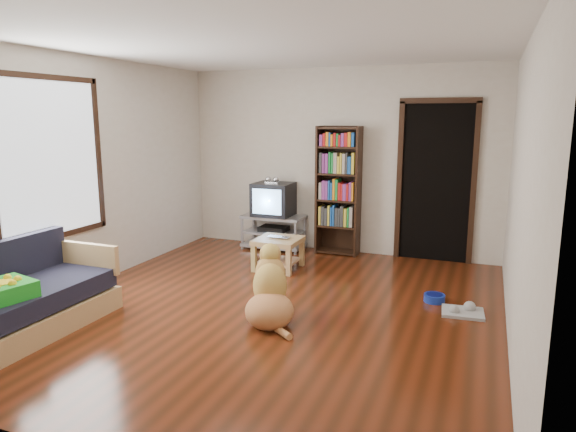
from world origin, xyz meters
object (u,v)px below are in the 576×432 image
(dog_bowl, at_px, (434,298))
(tv_stand, at_px, (274,231))
(bookshelf, at_px, (338,184))
(dog, at_px, (270,293))
(grey_rag, at_px, (463,312))
(crt_tv, at_px, (274,199))
(sofa, at_px, (16,306))
(coffee_table, at_px, (278,247))
(laptop, at_px, (277,238))
(green_cushion, at_px, (3,291))

(dog_bowl, height_order, tv_stand, tv_stand)
(bookshelf, relative_size, dog, 2.19)
(grey_rag, distance_m, crt_tv, 3.32)
(crt_tv, height_order, sofa, crt_tv)
(dog_bowl, bearing_deg, coffee_table, 165.77)
(dog_bowl, height_order, coffee_table, coffee_table)
(laptop, distance_m, crt_tv, 1.13)
(tv_stand, relative_size, bookshelf, 0.50)
(tv_stand, xyz_separation_m, crt_tv, (0.00, 0.02, 0.47))
(tv_stand, xyz_separation_m, sofa, (-0.97, -3.63, -0.01))
(grey_rag, distance_m, dog, 1.94)
(sofa, distance_m, dog, 2.29)
(dog, bearing_deg, coffee_table, 109.71)
(laptop, relative_size, sofa, 0.16)
(grey_rag, relative_size, crt_tv, 0.69)
(grey_rag, height_order, crt_tv, crt_tv)
(bookshelf, height_order, dog, bookshelf)
(laptop, xyz_separation_m, crt_tv, (-0.45, 0.97, 0.33))
(grey_rag, xyz_separation_m, tv_stand, (-2.75, 1.68, 0.25))
(bookshelf, bearing_deg, coffee_table, -116.01)
(green_cushion, distance_m, sofa, 0.33)
(laptop, distance_m, dog_bowl, 2.09)
(tv_stand, relative_size, dog, 1.10)
(laptop, height_order, dog_bowl, laptop)
(laptop, distance_m, dog, 1.67)
(coffee_table, bearing_deg, dog, -70.29)
(grey_rag, relative_size, dog, 0.49)
(crt_tv, relative_size, bookshelf, 0.32)
(bookshelf, relative_size, sofa, 1.00)
(laptop, xyz_separation_m, tv_stand, (-0.45, 0.95, -0.14))
(grey_rag, bearing_deg, laptop, 162.45)
(crt_tv, bearing_deg, dog_bowl, -30.61)
(dog_bowl, bearing_deg, grey_rag, -39.81)
(grey_rag, relative_size, sofa, 0.22)
(bookshelf, bearing_deg, crt_tv, -175.68)
(tv_stand, height_order, coffee_table, tv_stand)
(bookshelf, xyz_separation_m, sofa, (-1.92, -3.72, -0.74))
(green_cushion, relative_size, bookshelf, 0.23)
(dog_bowl, xyz_separation_m, sofa, (-3.43, -2.20, 0.22))
(crt_tv, xyz_separation_m, coffee_table, (0.45, -0.94, -0.46))
(dog, bearing_deg, green_cushion, -144.83)
(tv_stand, xyz_separation_m, bookshelf, (0.95, 0.09, 0.73))
(sofa, bearing_deg, crt_tv, 75.07)
(laptop, height_order, bookshelf, bookshelf)
(dog_bowl, xyz_separation_m, coffee_table, (-2.00, 0.51, 0.24))
(green_cushion, height_order, crt_tv, crt_tv)
(sofa, relative_size, dog, 2.19)
(bookshelf, bearing_deg, dog_bowl, -45.40)
(dog_bowl, bearing_deg, green_cushion, -143.85)
(dog, bearing_deg, bookshelf, 91.67)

